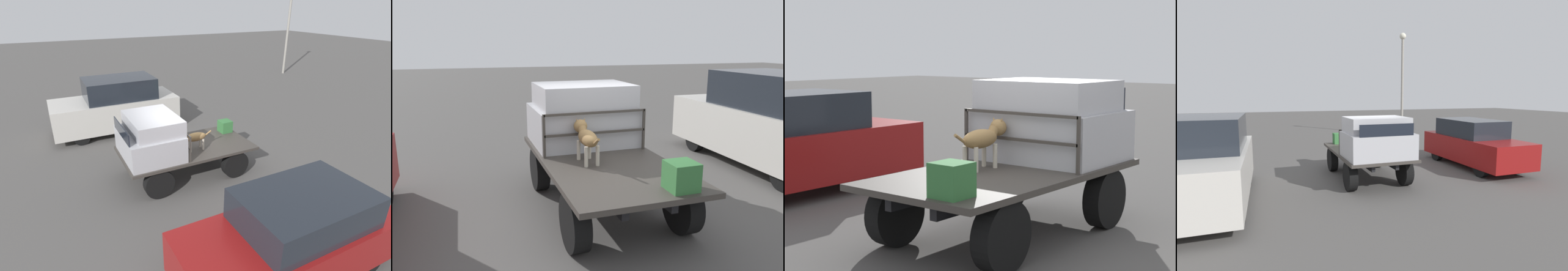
% 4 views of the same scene
% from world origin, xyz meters
% --- Properties ---
extents(ground_plane, '(80.00, 80.00, 0.00)m').
position_xyz_m(ground_plane, '(0.00, 0.00, 0.00)').
color(ground_plane, '#514F4C').
extents(flatbed_truck, '(3.87, 1.98, 0.88)m').
position_xyz_m(flatbed_truck, '(0.00, 0.00, 0.63)').
color(flatbed_truck, black).
rests_on(flatbed_truck, ground).
extents(truck_cab, '(1.51, 1.86, 1.14)m').
position_xyz_m(truck_cab, '(1.10, 0.00, 1.42)').
color(truck_cab, '#B7B7BC').
rests_on(truck_cab, flatbed_truck).
extents(truck_headboard, '(0.04, 1.86, 0.74)m').
position_xyz_m(truck_headboard, '(0.30, 0.00, 1.38)').
color(truck_headboard, '#3D3833').
rests_on(truck_headboard, flatbed_truck).
extents(dog, '(1.07, 0.25, 0.67)m').
position_xyz_m(dog, '(-0.05, 0.30, 1.30)').
color(dog, beige).
rests_on(dog, flatbed_truck).
extents(cargo_crate, '(0.38, 0.38, 0.38)m').
position_xyz_m(cargo_crate, '(-1.64, -0.49, 1.07)').
color(cargo_crate, '#337038').
rests_on(cargo_crate, flatbed_truck).
extents(parked_sedan, '(4.37, 1.74, 1.74)m').
position_xyz_m(parked_sedan, '(-0.17, 4.29, 0.86)').
color(parked_sedan, black).
rests_on(parked_sedan, ground).
extents(parked_pickup_far, '(4.82, 1.97, 2.14)m').
position_xyz_m(parked_pickup_far, '(1.03, -4.42, 1.04)').
color(parked_pickup_far, black).
rests_on(parked_pickup_far, ground).
extents(light_pole_near, '(0.41, 0.41, 6.52)m').
position_xyz_m(light_pole_near, '(-8.96, 5.41, 4.08)').
color(light_pole_near, gray).
rests_on(light_pole_near, ground).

